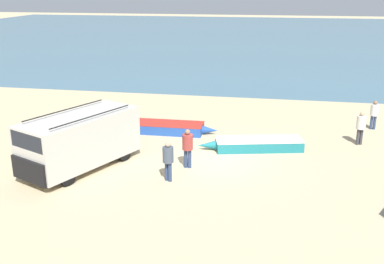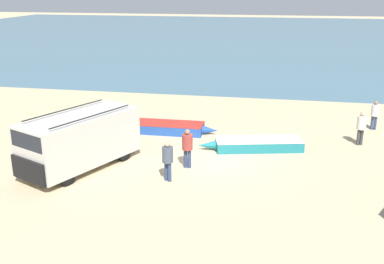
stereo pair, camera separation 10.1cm
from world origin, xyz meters
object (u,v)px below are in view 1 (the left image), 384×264
Objects in this scene: parked_van at (80,139)px; fisherman_1 at (374,112)px; fishing_rowboat_3 at (91,124)px; fisherman_2 at (361,125)px; fishing_rowboat_0 at (171,128)px; fishing_rowboat_2 at (255,144)px; fisherman_0 at (168,158)px; fisherman_3 at (188,145)px.

parked_van is 3.53× the size of fisherman_1.
fisherman_1 is at bearing -24.39° from fishing_rowboat_3.
fishing_rowboat_3 is 2.20× the size of fisherman_2.
fishing_rowboat_3 is 13.95m from fisherman_2.
fisherman_2 is at bearing -34.58° from fishing_rowboat_3.
fisherman_2 reaches higher than fishing_rowboat_0.
fishing_rowboat_3 is at bearing -75.02° from fisherman_1.
fishing_rowboat_2 is (4.54, -1.75, -0.00)m from fishing_rowboat_0.
fishing_rowboat_3 is at bearing -23.29° from fishing_rowboat_2.
fisherman_0 is 1.04× the size of fisherman_1.
fisherman_3 is (4.48, 0.81, -0.24)m from parked_van.
parked_van is 1.26× the size of fishing_rowboat_0.
parked_van is 15.52m from fisherman_1.
fisherman_3 is (-7.73, -4.40, 0.02)m from fisherman_2.
fishing_rowboat_2 is at bearing 141.07° from parked_van.
fisherman_3 is at bearing -69.21° from fishing_rowboat_0.
fishing_rowboat_3 is 2.15× the size of fisherman_3.
fishing_rowboat_0 is 6.21m from fisherman_0.
fisherman_0 is at bearing -42.80° from fisherman_1.
fisherman_1 is 2.94m from fisherman_2.
fishing_rowboat_2 is 5.28m from fisherman_2.
fishing_rowboat_0 is 2.81× the size of fisherman_1.
fishing_rowboat_0 is at bearing -140.92° from fisherman_0.
fishing_rowboat_2 is 3.15× the size of fisherman_1.
parked_van is 4.05m from fisherman_0.
fisherman_0 is (-3.25, -4.28, 0.73)m from fishing_rowboat_2.
parked_van is 3.35× the size of fisherman_2.
fisherman_3 is at bearing 32.09° from fishing_rowboat_2.
parked_van reaches higher than fisherman_0.
parked_van is at bearing 90.01° from fisherman_2.
fishing_rowboat_0 is at bearing 177.93° from parked_van.
fisherman_3 reaches higher than fishing_rowboat_0.
fisherman_2 is at bearing -1.65° from fishing_rowboat_0.
fishing_rowboat_2 is 5.42m from fisherman_0.
parked_van is at bearing -72.68° from fisherman_0.
fisherman_3 is (-8.86, -7.11, 0.07)m from fisherman_1.
fisherman_1 reaches higher than fishing_rowboat_2.
fisherman_2 is at bearing -57.16° from fisherman_3.
fishing_rowboat_2 is (7.23, 3.60, -1.02)m from parked_van.
fisherman_3 is (0.50, 1.49, 0.04)m from fisherman_0.
fisherman_0 is 1.57m from fisherman_3.
fishing_rowboat_0 is 4.87m from fishing_rowboat_2.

